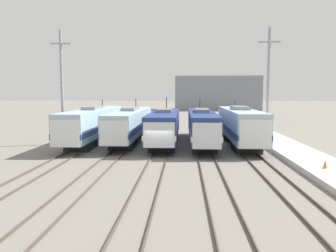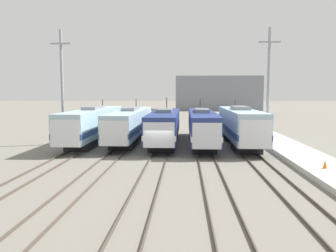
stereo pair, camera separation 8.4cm
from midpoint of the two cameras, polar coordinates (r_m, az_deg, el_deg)
ground_plane at (r=29.73m, az=-1.46°, el=-5.48°), size 400.00×400.00×0.00m
rail_pair_far_left at (r=31.50m, az=-16.99°, el=-4.95°), size 1.50×120.00×0.15m
rail_pair_center_left at (r=30.33m, az=-9.45°, el=-5.19°), size 1.51×120.00×0.15m
rail_pair_center at (r=29.72m, az=-1.46°, el=-5.34°), size 1.51×120.00×0.15m
rail_pair_center_right at (r=29.70m, az=6.71°, el=-5.38°), size 1.51×120.00×0.15m
rail_pair_far_right at (r=30.27m, az=14.73°, el=-5.32°), size 1.50×120.00×0.15m
locomotive_far_left at (r=39.13m, az=-12.90°, el=0.33°), size 2.93×19.06×4.93m
locomotive_center_left at (r=39.35m, az=-6.52°, el=0.36°), size 2.87×19.70×4.98m
locomotive_center at (r=37.22m, az=-0.53°, el=0.03°), size 3.08×17.68×5.23m
locomotive_center_right at (r=37.07m, az=5.97°, el=-0.01°), size 2.79×18.32×5.14m
locomotive_far_right at (r=36.80m, az=12.60°, el=0.07°), size 3.06×16.45×5.00m
catenary_tower_left at (r=38.59m, az=-17.89°, el=6.68°), size 2.30×0.31×12.74m
catenary_tower_right at (r=37.21m, az=17.13°, el=6.75°), size 2.30×0.31×12.74m
platform at (r=31.43m, az=22.61°, el=-4.92°), size 4.00×120.00×0.42m
traffic_cone at (r=26.17m, az=25.76°, el=-5.98°), size 0.30×0.30×0.64m
depot_building at (r=112.75m, az=8.57°, el=5.66°), size 27.71×14.77×11.16m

